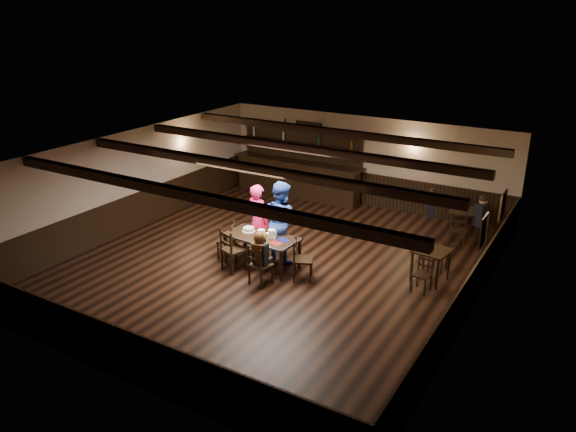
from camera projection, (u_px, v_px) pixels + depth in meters
The scene contains 25 objects.
ground at pixel (276, 264), 13.26m from camera, with size 10.00×10.00×0.00m, color black.
room_shell at pixel (277, 194), 12.66m from camera, with size 9.02×10.02×2.71m.
dining_table at pixel (262, 239), 12.94m from camera, with size 1.76×0.96×0.75m.
chair_near_left at pixel (230, 247), 12.70m from camera, with size 0.61×0.60×1.03m.
chair_near_right at pixel (258, 263), 12.08m from camera, with size 0.51×0.49×0.92m.
chair_end_left at pixel (229, 237), 13.45m from camera, with size 0.52×0.53×0.88m.
chair_end_right at pixel (299, 256), 12.35m from camera, with size 0.57×0.58×0.95m.
chair_far_pushed at pixel (254, 223), 14.40m from camera, with size 0.52×0.51×0.83m.
woman_pink at pixel (258, 220), 13.45m from camera, with size 0.65×0.43×1.79m, color #DE2591.
man_blue at pixel (281, 221), 13.19m from camera, with size 0.95×0.74×1.95m, color navy.
seated_person at pixel (260, 250), 12.02m from camera, with size 0.33×0.49×0.80m.
cake at pixel (249, 230), 13.17m from camera, with size 0.32×0.32×0.10m.
plate_stack_a at pixel (261, 233), 12.87m from camera, with size 0.18×0.18×0.17m, color white.
plate_stack_b at pixel (272, 234), 12.77m from camera, with size 0.17×0.17×0.20m, color white.
tea_light at pixel (267, 234), 12.97m from camera, with size 0.05×0.05×0.06m.
salt_shaker at pixel (274, 239), 12.62m from camera, with size 0.04×0.04×0.10m, color silver.
pepper_shaker at pixel (273, 239), 12.65m from camera, with size 0.03×0.03×0.08m, color #A5A8AD.
drink_glass at pixel (275, 234), 12.88m from camera, with size 0.07×0.07×0.12m, color silver.
menu_red at pixel (276, 243), 12.53m from camera, with size 0.28×0.20×0.00m, color maroon.
menu_blue at pixel (283, 240), 12.71m from camera, with size 0.32×0.22×0.00m, color #0D1141.
bar_counter at pixel (299, 173), 17.79m from camera, with size 4.34×0.70×2.20m.
back_table_a at pixel (431, 254), 12.25m from camera, with size 0.82×0.82×0.75m.
back_table_b at pixel (465, 214), 14.59m from camera, with size 0.95×0.95×0.75m.
bg_patron_left at pixel (432, 202), 14.85m from camera, with size 0.32×0.41×0.75m.
bg_patron_right at pixel (482, 210), 14.18m from camera, with size 0.35×0.45×0.82m.
Camera 1 is at (6.38, -10.16, 5.75)m, focal length 35.00 mm.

